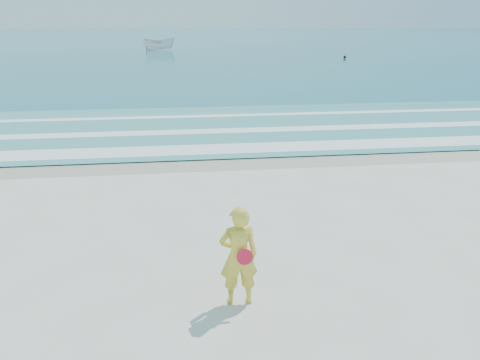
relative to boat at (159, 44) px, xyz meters
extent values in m
plane|color=silver|center=(4.23, -66.47, -0.94)|extent=(400.00, 400.00, 0.00)
cube|color=#B2A893|center=(4.23, -57.47, -0.93)|extent=(400.00, 2.40, 0.00)
cube|color=#19727F|center=(4.23, 38.53, -0.92)|extent=(400.00, 190.00, 0.04)
cube|color=#59B7AD|center=(4.23, -52.47, -0.89)|extent=(400.00, 10.00, 0.01)
cube|color=white|center=(4.23, -56.17, -0.88)|extent=(400.00, 1.40, 0.01)
cube|color=white|center=(4.23, -53.27, -0.88)|extent=(400.00, 0.90, 0.01)
cube|color=white|center=(4.23, -49.97, -0.88)|extent=(400.00, 0.60, 0.01)
imported|color=silver|center=(0.00, 0.00, 0.00)|extent=(4.68, 1.87, 1.79)
sphere|color=black|center=(22.41, -17.77, -0.72)|extent=(0.35, 0.35, 0.35)
imported|color=gold|center=(3.75, -66.06, -0.03)|extent=(0.67, 0.44, 1.80)
cylinder|color=red|center=(3.83, -66.24, 0.04)|extent=(0.27, 0.08, 0.27)
camera|label=1|loc=(2.90, -73.01, 3.78)|focal=35.00mm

